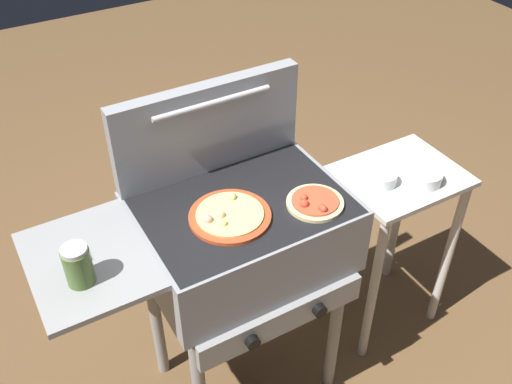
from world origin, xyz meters
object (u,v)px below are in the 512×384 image
(sauce_jar, at_px, (78,265))
(topping_bowl_far, at_px, (425,178))
(pizza_cheese, at_px, (229,215))
(prep_table, at_px, (392,219))
(pizza_pepperoni, at_px, (315,203))
(grill, at_px, (239,239))
(topping_bowl_near, at_px, (383,179))

(sauce_jar, distance_m, topping_bowl_far, 1.23)
(pizza_cheese, relative_size, prep_table, 0.32)
(pizza_pepperoni, bearing_deg, pizza_cheese, 162.84)
(sauce_jar, height_order, prep_table, sauce_jar)
(grill, relative_size, topping_bowl_far, 8.21)
(grill, height_order, pizza_pepperoni, pizza_pepperoni)
(sauce_jar, bearing_deg, pizza_pepperoni, -3.96)
(topping_bowl_near, bearing_deg, pizza_pepperoni, -163.73)
(grill, xyz_separation_m, topping_bowl_near, (0.58, -0.01, 0.03))
(grill, height_order, topping_bowl_near, grill)
(grill, distance_m, pizza_pepperoni, 0.28)
(grill, distance_m, prep_table, 0.71)
(pizza_pepperoni, distance_m, sauce_jar, 0.70)
(grill, bearing_deg, prep_table, 0.37)
(topping_bowl_far, bearing_deg, topping_bowl_near, 152.82)
(prep_table, xyz_separation_m, topping_bowl_near, (-0.10, -0.01, 0.24))
(prep_table, bearing_deg, topping_bowl_far, -65.39)
(topping_bowl_near, bearing_deg, pizza_cheese, -176.99)
(pizza_cheese, distance_m, pizza_pepperoni, 0.26)
(grill, xyz_separation_m, pizza_cheese, (-0.05, -0.04, 0.15))
(prep_table, bearing_deg, pizza_cheese, -176.51)
(sauce_jar, relative_size, prep_table, 0.16)
(grill, height_order, sauce_jar, sauce_jar)
(sauce_jar, bearing_deg, pizza_cheese, 3.66)
(topping_bowl_near, bearing_deg, prep_table, 6.55)
(pizza_cheese, relative_size, topping_bowl_near, 2.56)
(grill, bearing_deg, pizza_cheese, -142.43)
(topping_bowl_near, relative_size, topping_bowl_far, 0.82)
(pizza_pepperoni, xyz_separation_m, topping_bowl_far, (0.51, 0.04, -0.13))
(grill, bearing_deg, topping_bowl_far, -6.07)
(topping_bowl_near, distance_m, topping_bowl_far, 0.15)
(grill, height_order, prep_table, grill)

